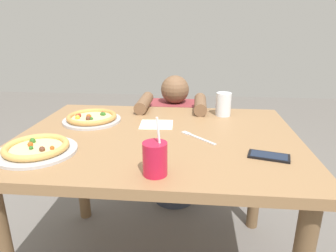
{
  "coord_description": "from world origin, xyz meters",
  "views": [
    {
      "loc": [
        0.17,
        -1.25,
        1.23
      ],
      "look_at": [
        0.04,
        0.04,
        0.78
      ],
      "focal_mm": 31.91,
      "sensor_mm": 36.0,
      "label": 1
    }
  ],
  "objects_px": {
    "pizza_near": "(36,149)",
    "water_cup_clear": "(223,104)",
    "pizza_far": "(92,118)",
    "cell_phone": "(269,156)",
    "diner_seated": "(174,147)",
    "drink_cup_colored": "(155,159)",
    "fork": "(197,137)"
  },
  "relations": [
    {
      "from": "pizza_near",
      "to": "water_cup_clear",
      "type": "bearing_deg",
      "value": 37.04
    },
    {
      "from": "pizza_far",
      "to": "water_cup_clear",
      "type": "distance_m",
      "value": 0.7
    },
    {
      "from": "water_cup_clear",
      "to": "pizza_far",
      "type": "bearing_deg",
      "value": -165.91
    },
    {
      "from": "cell_phone",
      "to": "diner_seated",
      "type": "bearing_deg",
      "value": 116.2
    },
    {
      "from": "drink_cup_colored",
      "to": "cell_phone",
      "type": "relative_size",
      "value": 1.22
    },
    {
      "from": "diner_seated",
      "to": "pizza_far",
      "type": "bearing_deg",
      "value": -128.5
    },
    {
      "from": "water_cup_clear",
      "to": "fork",
      "type": "distance_m",
      "value": 0.38
    },
    {
      "from": "water_cup_clear",
      "to": "diner_seated",
      "type": "distance_m",
      "value": 0.59
    },
    {
      "from": "fork",
      "to": "water_cup_clear",
      "type": "bearing_deg",
      "value": 68.03
    },
    {
      "from": "cell_phone",
      "to": "drink_cup_colored",
      "type": "bearing_deg",
      "value": -156.81
    },
    {
      "from": "water_cup_clear",
      "to": "fork",
      "type": "bearing_deg",
      "value": -111.97
    },
    {
      "from": "pizza_far",
      "to": "diner_seated",
      "type": "relative_size",
      "value": 0.32
    },
    {
      "from": "water_cup_clear",
      "to": "diner_seated",
      "type": "xyz_separation_m",
      "value": [
        -0.29,
        0.32,
        -0.4
      ]
    },
    {
      "from": "pizza_far",
      "to": "water_cup_clear",
      "type": "relative_size",
      "value": 2.33
    },
    {
      "from": "water_cup_clear",
      "to": "fork",
      "type": "xyz_separation_m",
      "value": [
        -0.14,
        -0.35,
        -0.06
      ]
    },
    {
      "from": "pizza_near",
      "to": "cell_phone",
      "type": "bearing_deg",
      "value": 2.81
    },
    {
      "from": "pizza_near",
      "to": "drink_cup_colored",
      "type": "relative_size",
      "value": 1.53
    },
    {
      "from": "fork",
      "to": "cell_phone",
      "type": "bearing_deg",
      "value": -33.37
    },
    {
      "from": "fork",
      "to": "drink_cup_colored",
      "type": "bearing_deg",
      "value": -110.97
    },
    {
      "from": "pizza_far",
      "to": "diner_seated",
      "type": "bearing_deg",
      "value": 51.5
    },
    {
      "from": "diner_seated",
      "to": "cell_phone",
      "type": "bearing_deg",
      "value": -63.8
    },
    {
      "from": "pizza_far",
      "to": "water_cup_clear",
      "type": "height_order",
      "value": "water_cup_clear"
    },
    {
      "from": "cell_phone",
      "to": "diner_seated",
      "type": "xyz_separation_m",
      "value": [
        -0.42,
        0.85,
        -0.34
      ]
    },
    {
      "from": "pizza_far",
      "to": "pizza_near",
      "type": "bearing_deg",
      "value": -101.45
    },
    {
      "from": "pizza_near",
      "to": "water_cup_clear",
      "type": "xyz_separation_m",
      "value": [
        0.76,
        0.57,
        0.05
      ]
    },
    {
      "from": "drink_cup_colored",
      "to": "cell_phone",
      "type": "distance_m",
      "value": 0.45
    },
    {
      "from": "drink_cup_colored",
      "to": "cell_phone",
      "type": "height_order",
      "value": "drink_cup_colored"
    },
    {
      "from": "drink_cup_colored",
      "to": "diner_seated",
      "type": "distance_m",
      "value": 1.1
    },
    {
      "from": "water_cup_clear",
      "to": "fork",
      "type": "relative_size",
      "value": 0.8
    },
    {
      "from": "fork",
      "to": "diner_seated",
      "type": "height_order",
      "value": "diner_seated"
    },
    {
      "from": "water_cup_clear",
      "to": "cell_phone",
      "type": "xyz_separation_m",
      "value": [
        0.13,
        -0.53,
        -0.06
      ]
    },
    {
      "from": "pizza_far",
      "to": "drink_cup_colored",
      "type": "distance_m",
      "value": 0.67
    }
  ]
}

